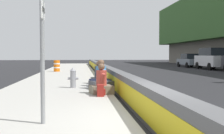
{
  "coord_description": "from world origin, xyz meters",
  "views": [
    {
      "loc": [
        -5.64,
        1.6,
        1.54
      ],
      "look_at": [
        7.25,
        0.12,
        0.97
      ],
      "focal_mm": 43.86,
      "sensor_mm": 36.0,
      "label": 1
    }
  ],
  "objects": [
    {
      "name": "seated_person_rear",
      "position": [
        6.54,
        0.73,
        0.51
      ],
      "size": [
        0.89,
        0.98,
        1.18
      ],
      "color": "#23284C",
      "rests_on": "sidewalk_strip"
    },
    {
      "name": "route_sign_post",
      "position": [
        -0.0,
        2.36,
        2.23
      ],
      "size": [
        0.44,
        0.09,
        3.6
      ],
      "color": "gray",
      "rests_on": "sidewalk_strip"
    },
    {
      "name": "fire_hydrant",
      "position": [
        6.12,
        1.92,
        0.59
      ],
      "size": [
        0.26,
        0.46,
        0.88
      ],
      "color": "gray",
      "rests_on": "sidewalk_strip"
    },
    {
      "name": "construction_barrel",
      "position": [
        17.92,
        3.61,
        0.62
      ],
      "size": [
        0.54,
        0.54,
        0.95
      ],
      "color": "orange",
      "rests_on": "sidewalk_strip"
    },
    {
      "name": "seated_person_middle",
      "position": [
        5.61,
        0.75,
        0.52
      ],
      "size": [
        0.97,
        1.05,
        1.21
      ],
      "color": "#424247",
      "rests_on": "sidewalk_strip"
    },
    {
      "name": "parked_car_far",
      "position": [
        27.51,
        -12.08,
        0.86
      ],
      "size": [
        4.51,
        1.97,
        1.71
      ],
      "color": "slate",
      "rests_on": "ground_plane"
    },
    {
      "name": "seated_person_far",
      "position": [
        7.68,
        0.73,
        0.48
      ],
      "size": [
        0.7,
        0.81,
        1.09
      ],
      "color": "#424247",
      "rests_on": "sidewalk_strip"
    },
    {
      "name": "ground_plane",
      "position": [
        0.0,
        0.0,
        0.0
      ],
      "size": [
        160.0,
        160.0,
        0.0
      ],
      "primitive_type": "plane",
      "color": "#232326",
      "rests_on": "ground"
    },
    {
      "name": "sidewalk_strip",
      "position": [
        0.0,
        2.65,
        0.07
      ],
      "size": [
        80.0,
        4.4,
        0.14
      ],
      "primitive_type": "cube",
      "color": "#A8A59E",
      "rests_on": "ground_plane"
    },
    {
      "name": "backpack",
      "position": [
        3.56,
        0.93,
        0.33
      ],
      "size": [
        0.32,
        0.28,
        0.4
      ],
      "color": "maroon",
      "rests_on": "sidewalk_strip"
    },
    {
      "name": "seated_person_foreground",
      "position": [
        4.19,
        0.85,
        0.48
      ],
      "size": [
        0.82,
        0.91,
        1.09
      ],
      "color": "#706651",
      "rests_on": "sidewalk_strip"
    },
    {
      "name": "jersey_barrier",
      "position": [
        0.0,
        0.0,
        0.42
      ],
      "size": [
        76.0,
        0.45,
        0.85
      ],
      "color": "#545456",
      "rests_on": "ground_plane"
    },
    {
      "name": "parked_car_midline",
      "position": [
        21.85,
        -12.21,
        1.18
      ],
      "size": [
        4.85,
        2.18,
        2.28
      ],
      "color": "silver",
      "rests_on": "ground_plane"
    }
  ]
}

